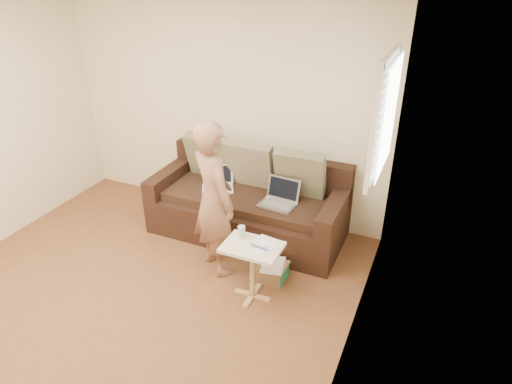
# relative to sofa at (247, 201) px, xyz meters

# --- Properties ---
(floor) EXTENTS (4.50, 4.50, 0.00)m
(floor) POSITION_rel_sofa_xyz_m (-0.53, -1.77, -0.42)
(floor) COLOR brown
(floor) RESTS_ON ground
(ceiling) EXTENTS (4.50, 4.50, 0.00)m
(ceiling) POSITION_rel_sofa_xyz_m (-0.53, -1.77, 2.18)
(ceiling) COLOR white
(ceiling) RESTS_ON wall_back
(wall_back) EXTENTS (4.00, 0.00, 4.00)m
(wall_back) POSITION_rel_sofa_xyz_m (-0.53, 0.48, 0.87)
(wall_back) COLOR beige
(wall_back) RESTS_ON ground
(wall_right) EXTENTS (0.00, 4.50, 4.50)m
(wall_right) POSITION_rel_sofa_xyz_m (1.47, -1.77, 0.87)
(wall_right) COLOR beige
(wall_right) RESTS_ON ground
(window_blinds) EXTENTS (0.12, 0.88, 1.08)m
(window_blinds) POSITION_rel_sofa_xyz_m (1.42, -0.27, 1.28)
(window_blinds) COLOR white
(window_blinds) RESTS_ON wall_right
(sofa) EXTENTS (2.20, 0.95, 0.85)m
(sofa) POSITION_rel_sofa_xyz_m (0.00, 0.00, 0.00)
(sofa) COLOR black
(sofa) RESTS_ON ground
(pillow_left) EXTENTS (0.55, 0.29, 0.57)m
(pillow_left) POSITION_rel_sofa_xyz_m (-0.60, 0.23, 0.37)
(pillow_left) COLOR #65654A
(pillow_left) RESTS_ON sofa
(pillow_mid) EXTENTS (0.55, 0.27, 0.57)m
(pillow_mid) POSITION_rel_sofa_xyz_m (-0.05, 0.20, 0.37)
(pillow_mid) COLOR #757054
(pillow_mid) RESTS_ON sofa
(pillow_right) EXTENTS (0.55, 0.28, 0.57)m
(pillow_right) POSITION_rel_sofa_xyz_m (0.55, 0.19, 0.37)
(pillow_right) COLOR #65654A
(pillow_right) RESTS_ON sofa
(laptop_silver) EXTENTS (0.40, 0.31, 0.25)m
(laptop_silver) POSITION_rel_sofa_xyz_m (0.41, -0.12, 0.10)
(laptop_silver) COLOR #B7BABC
(laptop_silver) RESTS_ON sofa
(laptop_white) EXTENTS (0.43, 0.40, 0.26)m
(laptop_white) POSITION_rel_sofa_xyz_m (-0.36, -0.04, 0.10)
(laptop_white) COLOR white
(laptop_white) RESTS_ON sofa
(person) EXTENTS (0.71, 0.66, 1.61)m
(person) POSITION_rel_sofa_xyz_m (-0.03, -0.73, 0.38)
(person) COLOR brown
(person) RESTS_ON ground
(side_table) EXTENTS (0.53, 0.37, 0.59)m
(side_table) POSITION_rel_sofa_xyz_m (0.51, -1.00, -0.13)
(side_table) COLOR silver
(side_table) RESTS_ON ground
(drinking_glass) EXTENTS (0.07, 0.07, 0.12)m
(drinking_glass) POSITION_rel_sofa_xyz_m (0.36, -0.92, 0.22)
(drinking_glass) COLOR silver
(drinking_glass) RESTS_ON side_table
(scissors) EXTENTS (0.19, 0.12, 0.02)m
(scissors) POSITION_rel_sofa_xyz_m (0.58, -1.01, 0.17)
(scissors) COLOR silver
(scissors) RESTS_ON side_table
(paper_on_table) EXTENTS (0.25, 0.33, 0.00)m
(paper_on_table) POSITION_rel_sofa_xyz_m (0.60, -0.96, 0.16)
(paper_on_table) COLOR white
(paper_on_table) RESTS_ON side_table
(striped_box) EXTENTS (0.28, 0.28, 0.18)m
(striped_box) POSITION_rel_sofa_xyz_m (0.59, -0.68, -0.34)
(striped_box) COLOR #C8411E
(striped_box) RESTS_ON ground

